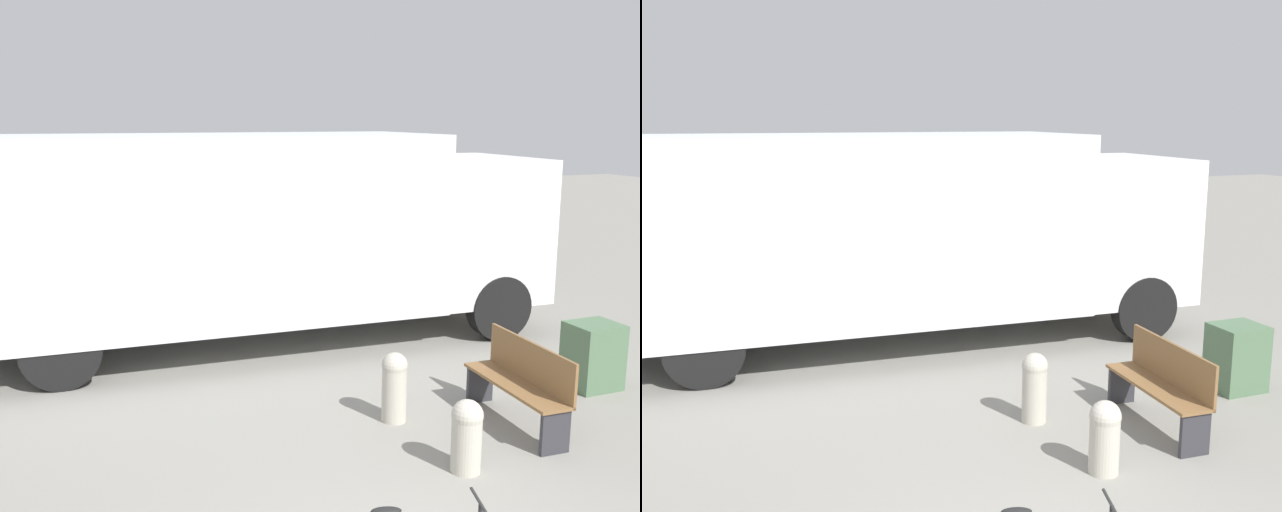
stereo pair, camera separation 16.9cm
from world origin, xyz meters
TOP-DOWN VIEW (x-y plane):
  - delivery_truck at (0.65, 6.41)m, footprint 9.17×2.99m
  - park_bench at (2.59, 2.33)m, footprint 0.48×1.57m
  - bollard_near_bench at (1.43, 1.64)m, footprint 0.31×0.31m
  - bollard_far_bench at (1.32, 2.96)m, footprint 0.30×0.30m
  - utility_box at (4.16, 2.93)m, footprint 0.62×0.54m

SIDE VIEW (x-z plane):
  - bollard_near_bench at x=1.43m, z-range 0.03..0.77m
  - utility_box at x=4.16m, z-range 0.00..0.85m
  - bollard_far_bench at x=1.32m, z-range 0.04..0.85m
  - park_bench at x=2.59m, z-range 0.04..1.00m
  - delivery_truck at x=0.65m, z-range 0.19..3.36m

